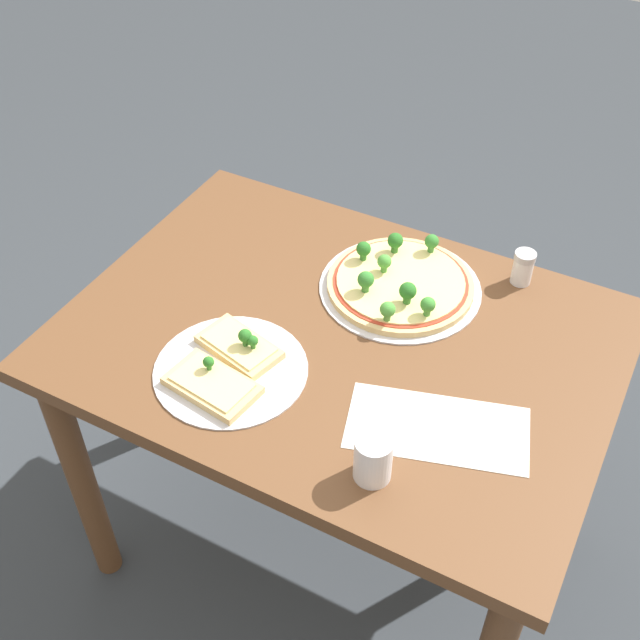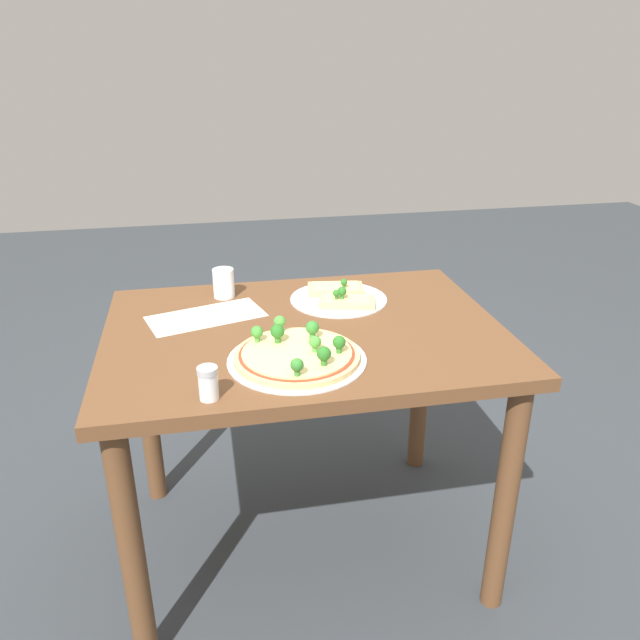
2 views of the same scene
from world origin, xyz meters
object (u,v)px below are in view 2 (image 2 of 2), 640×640
dining_table (305,365)px  pizza_tray_slice (340,296)px  drinking_cup (224,283)px  condiment_shaker (208,383)px  pizza_tray_whole (297,354)px

dining_table → pizza_tray_slice: (-0.14, -0.18, 0.12)m
dining_table → drinking_cup: 0.37m
dining_table → pizza_tray_slice: 0.26m
dining_table → condiment_shaker: condiment_shaker is taller
dining_table → pizza_tray_whole: 0.23m
pizza_tray_slice → drinking_cup: (0.34, -0.09, 0.03)m
pizza_tray_whole → condiment_shaker: size_ratio=4.47×
dining_table → condiment_shaker: 0.44m
condiment_shaker → dining_table: bearing=-129.5°
pizza_tray_slice → condiment_shaker: bearing=51.4°
pizza_tray_slice → condiment_shaker: 0.65m
pizza_tray_whole → drinking_cup: 0.48m
dining_table → pizza_tray_whole: pizza_tray_whole is taller
drinking_cup → pizza_tray_whole: bearing=108.4°
pizza_tray_whole → pizza_tray_slice: (-0.19, -0.37, -0.00)m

